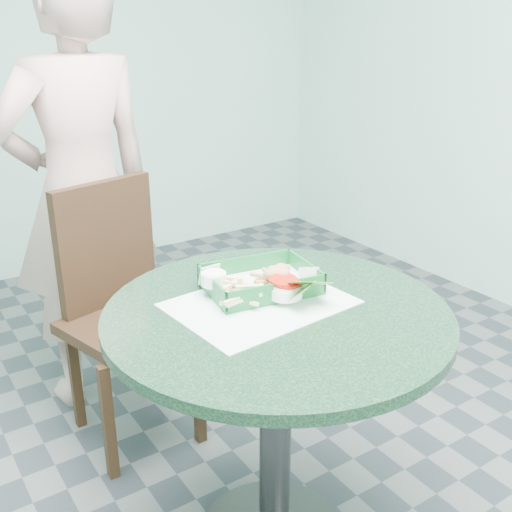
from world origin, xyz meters
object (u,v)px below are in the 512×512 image
crab_sandwich (278,283)px  sauce_ramekin (216,288)px  diner_person (80,168)px  cafe_table (276,374)px  food_basket (260,291)px  dining_chair (120,296)px

crab_sandwich → sauce_ramekin: (-0.16, 0.06, 0.00)m
diner_person → sauce_ramekin: diner_person is taller
cafe_table → crab_sandwich: crab_sandwich is taller
food_basket → sauce_ramekin: size_ratio=4.34×
crab_sandwich → dining_chair: bearing=104.3°
dining_chair → sauce_ramekin: size_ratio=14.19×
diner_person → food_basket: diner_person is taller
crab_sandwich → sauce_ramekin: crab_sandwich is taller
cafe_table → food_basket: food_basket is taller
cafe_table → dining_chair: dining_chair is taller
food_basket → sauce_ramekin: (-0.13, 0.01, 0.03)m
diner_person → sauce_ramekin: bearing=84.8°
cafe_table → food_basket: 0.22m
diner_person → crab_sandwich: diner_person is taller
diner_person → sauce_ramekin: 0.95m
crab_sandwich → cafe_table: bearing=-126.8°
dining_chair → sauce_ramekin: 0.70m
cafe_table → food_basket: (0.03, 0.12, 0.19)m
diner_person → food_basket: (0.16, -0.96, -0.17)m
diner_person → crab_sandwich: (0.18, -1.00, -0.14)m
diner_person → cafe_table: bearing=89.8°
diner_person → food_basket: size_ratio=6.60×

